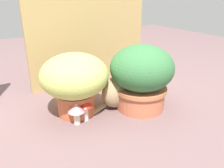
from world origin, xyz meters
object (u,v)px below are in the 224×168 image
object	(u,v)px
leafy_planter	(141,75)
cat	(119,89)
grass_planter	(75,80)
mushroom_ornament_red	(85,106)
mushroom_ornament_pink	(76,109)

from	to	relation	value
leafy_planter	cat	size ratio (longest dim) A/B	1.11
grass_planter	cat	bearing A→B (deg)	-9.78
cat	grass_planter	bearing A→B (deg)	170.22
mushroom_ornament_red	mushroom_ornament_pink	bearing A→B (deg)	-173.79
grass_planter	mushroom_ornament_pink	size ratio (longest dim) A/B	3.11
leafy_planter	mushroom_ornament_red	bearing A→B (deg)	173.76
grass_planter	leafy_planter	xyz separation A→B (m)	(0.40, -0.16, 0.00)
grass_planter	mushroom_ornament_pink	world-z (taller)	grass_planter
grass_planter	mushroom_ornament_pink	bearing A→B (deg)	-113.02
leafy_planter	mushroom_ornament_pink	bearing A→B (deg)	175.47
grass_planter	cat	distance (m)	0.32
grass_planter	mushroom_ornament_red	xyz separation A→B (m)	(0.01, -0.11, -0.13)
grass_planter	leafy_planter	size ratio (longest dim) A/B	0.98
leafy_planter	mushroom_ornament_pink	world-z (taller)	leafy_planter
mushroom_ornament_pink	mushroom_ornament_red	distance (m)	0.06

